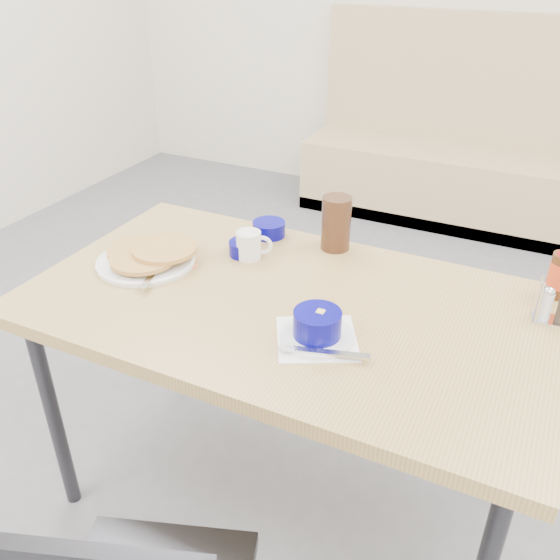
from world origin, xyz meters
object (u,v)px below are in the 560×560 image
at_px(pancake_plate, 148,257).
at_px(coffee_mug, 250,245).
at_px(creamer_bowl, 269,229).
at_px(condiment_caddy, 555,308).
at_px(dining_table, 287,319).
at_px(grits_setting, 317,328).
at_px(booth_bench, 459,163).
at_px(butter_bowl, 245,248).
at_px(amber_tumbler, 336,223).

height_order(pancake_plate, coffee_mug, coffee_mug).
relative_size(creamer_bowl, condiment_caddy, 0.94).
bearing_deg(condiment_caddy, dining_table, -172.35).
bearing_deg(grits_setting, dining_table, 136.96).
height_order(booth_bench, condiment_caddy, booth_bench).
height_order(coffee_mug, creamer_bowl, coffee_mug).
distance_m(booth_bench, grits_setting, 2.71).
height_order(booth_bench, butter_bowl, booth_bench).
relative_size(grits_setting, condiment_caddy, 2.47).
xyz_separation_m(coffee_mug, butter_bowl, (-0.02, 0.01, -0.02)).
distance_m(dining_table, butter_bowl, 0.30).
distance_m(booth_bench, creamer_bowl, 2.26).
bearing_deg(amber_tumbler, pancake_plate, -144.01).
bearing_deg(butter_bowl, amber_tumbler, 34.89).
bearing_deg(butter_bowl, grits_setting, -40.02).
xyz_separation_m(booth_bench, condiment_caddy, (0.64, -2.33, 0.45)).
relative_size(coffee_mug, creamer_bowl, 1.01).
distance_m(creamer_bowl, butter_bowl, 0.15).
height_order(booth_bench, amber_tumbler, booth_bench).
distance_m(booth_bench, butter_bowl, 2.41).
bearing_deg(butter_bowl, dining_table, -38.03).
bearing_deg(grits_setting, pancake_plate, 167.29).
bearing_deg(amber_tumbler, coffee_mug, -140.01).
bearing_deg(booth_bench, dining_table, -90.00).
bearing_deg(booth_bench, coffee_mug, -94.94).
distance_m(dining_table, creamer_bowl, 0.41).
height_order(dining_table, pancake_plate, pancake_plate).
height_order(pancake_plate, butter_bowl, pancake_plate).
height_order(coffee_mug, condiment_caddy, condiment_caddy).
xyz_separation_m(booth_bench, grits_setting, (0.14, -2.66, 0.44)).
bearing_deg(grits_setting, coffee_mug, 139.12).
relative_size(booth_bench, butter_bowl, 19.85).
bearing_deg(dining_table, amber_tumbler, 89.77).
height_order(creamer_bowl, butter_bowl, creamer_bowl).
relative_size(grits_setting, creamer_bowl, 2.62).
xyz_separation_m(dining_table, coffee_mug, (-0.20, 0.17, 0.11)).
bearing_deg(booth_bench, pancake_plate, -100.31).
distance_m(creamer_bowl, condiment_caddy, 0.87).
bearing_deg(butter_bowl, booth_bench, 84.44).
height_order(dining_table, amber_tumbler, amber_tumbler).
distance_m(dining_table, grits_setting, 0.21).
bearing_deg(condiment_caddy, coffee_mug, 172.45).
xyz_separation_m(creamer_bowl, amber_tumbler, (0.22, 0.01, 0.06)).
bearing_deg(dining_table, creamer_bowl, 124.17).
relative_size(coffee_mug, grits_setting, 0.39).
relative_size(pancake_plate, creamer_bowl, 2.77).
distance_m(coffee_mug, creamer_bowl, 0.16).
height_order(butter_bowl, condiment_caddy, condiment_caddy).
bearing_deg(pancake_plate, booth_bench, 79.69).
bearing_deg(dining_table, butter_bowl, 141.97).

